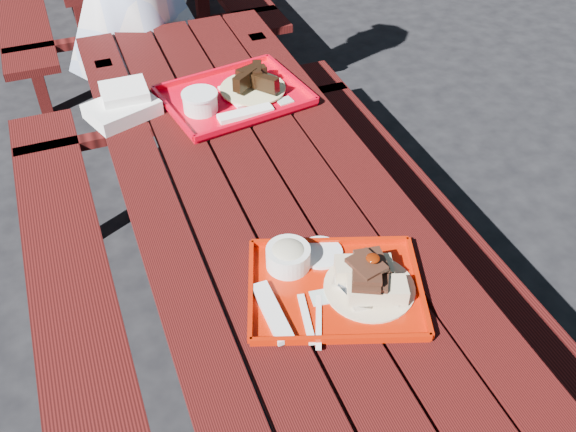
# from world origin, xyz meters

# --- Properties ---
(ground) EXTENTS (60.00, 60.00, 0.00)m
(ground) POSITION_xyz_m (0.00, 0.00, 0.00)
(ground) COLOR black
(ground) RESTS_ON ground
(picnic_table_near) EXTENTS (1.41, 2.40, 0.75)m
(picnic_table_near) POSITION_xyz_m (-0.00, 0.00, 0.56)
(picnic_table_near) COLOR #430D0C
(picnic_table_near) RESTS_ON ground
(near_tray) EXTENTS (0.49, 0.43, 0.13)m
(near_tray) POSITION_xyz_m (0.04, -0.35, 0.78)
(near_tray) COLOR #AF1703
(near_tray) RESTS_ON picnic_table_near
(far_tray) EXTENTS (0.51, 0.42, 0.08)m
(far_tray) POSITION_xyz_m (0.07, 0.53, 0.77)
(far_tray) COLOR red
(far_tray) RESTS_ON picnic_table_near
(white_cloth) EXTENTS (0.25, 0.22, 0.09)m
(white_cloth) POSITION_xyz_m (-0.29, 0.59, 0.79)
(white_cloth) COLOR white
(white_cloth) RESTS_ON picnic_table_near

